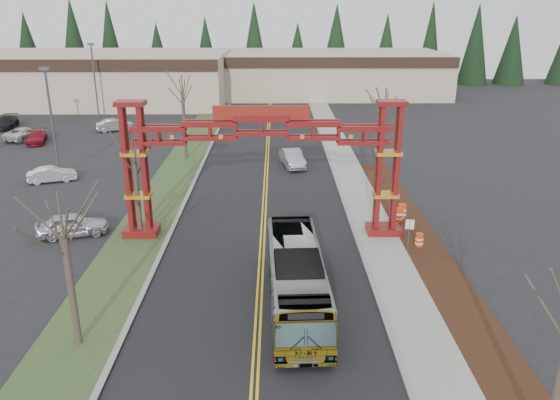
{
  "coord_description": "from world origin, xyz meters",
  "views": [
    {
      "loc": [
        0.87,
        -15.35,
        14.33
      ],
      "look_at": [
        1.11,
        13.99,
        3.88
      ],
      "focal_mm": 35.0,
      "sensor_mm": 36.0,
      "label": 1
    }
  ],
  "objects_px": {
    "barrel_mid": "(399,216)",
    "parked_car_far_b": "(26,133)",
    "parked_car_near_b": "(52,174)",
    "barrel_north": "(402,212)",
    "gateway_arch": "(262,147)",
    "bare_tree_right_far": "(385,116)",
    "bare_tree_median_mid": "(134,163)",
    "light_pole_near": "(51,115)",
    "parked_car_mid_a": "(37,137)",
    "bare_tree_median_far": "(183,98)",
    "silver_sedan": "(292,158)",
    "parked_car_far_c": "(6,122)",
    "parked_car_far_a": "(115,125)",
    "parked_car_near_a": "(72,225)",
    "bare_tree_median_near": "(64,239)",
    "barrel_south": "(419,241)",
    "retail_building_west": "(79,78)",
    "retail_building_east": "(329,73)",
    "transit_bus": "(296,278)",
    "light_pole_far": "(94,75)"
  },
  "relations": [
    {
      "from": "gateway_arch",
      "to": "barrel_south",
      "type": "distance_m",
      "value": 11.48
    },
    {
      "from": "parked_car_far_b",
      "to": "light_pole_near",
      "type": "relative_size",
      "value": 0.54
    },
    {
      "from": "bare_tree_median_far",
      "to": "barrel_north",
      "type": "distance_m",
      "value": 24.75
    },
    {
      "from": "gateway_arch",
      "to": "parked_car_mid_a",
      "type": "distance_m",
      "value": 36.88
    },
    {
      "from": "light_pole_near",
      "to": "bare_tree_median_far",
      "type": "bearing_deg",
      "value": 27.23
    },
    {
      "from": "parked_car_near_a",
      "to": "light_pole_far",
      "type": "relative_size",
      "value": 0.46
    },
    {
      "from": "bare_tree_median_near",
      "to": "light_pole_near",
      "type": "bearing_deg",
      "value": 112.08
    },
    {
      "from": "bare_tree_right_far",
      "to": "retail_building_west",
      "type": "bearing_deg",
      "value": 133.55
    },
    {
      "from": "parked_car_far_b",
      "to": "barrel_mid",
      "type": "bearing_deg",
      "value": 164.4
    },
    {
      "from": "parked_car_far_c",
      "to": "light_pole_near",
      "type": "distance_m",
      "value": 25.08
    },
    {
      "from": "light_pole_near",
      "to": "barrel_mid",
      "type": "height_order",
      "value": "light_pole_near"
    },
    {
      "from": "parked_car_far_a",
      "to": "barrel_mid",
      "type": "height_order",
      "value": "parked_car_far_a"
    },
    {
      "from": "parked_car_far_c",
      "to": "bare_tree_median_mid",
      "type": "bearing_deg",
      "value": -63.66
    },
    {
      "from": "parked_car_mid_a",
      "to": "bare_tree_median_mid",
      "type": "height_order",
      "value": "bare_tree_median_mid"
    },
    {
      "from": "bare_tree_median_mid",
      "to": "light_pole_near",
      "type": "height_order",
      "value": "light_pole_near"
    },
    {
      "from": "gateway_arch",
      "to": "bare_tree_median_mid",
      "type": "height_order",
      "value": "gateway_arch"
    },
    {
      "from": "retail_building_east",
      "to": "barrel_north",
      "type": "relative_size",
      "value": 34.86
    },
    {
      "from": "parked_car_far_c",
      "to": "bare_tree_median_near",
      "type": "relative_size",
      "value": 0.7
    },
    {
      "from": "retail_building_east",
      "to": "parked_car_far_b",
      "type": "relative_size",
      "value": 7.41
    },
    {
      "from": "light_pole_near",
      "to": "barrel_south",
      "type": "height_order",
      "value": "light_pole_near"
    },
    {
      "from": "parked_car_near_a",
      "to": "parked_car_near_b",
      "type": "height_order",
      "value": "parked_car_near_a"
    },
    {
      "from": "gateway_arch",
      "to": "silver_sedan",
      "type": "height_order",
      "value": "gateway_arch"
    },
    {
      "from": "light_pole_far",
      "to": "gateway_arch",
      "type": "bearing_deg",
      "value": -60.36
    },
    {
      "from": "parked_car_mid_a",
      "to": "bare_tree_median_far",
      "type": "bearing_deg",
      "value": -36.74
    },
    {
      "from": "retail_building_east",
      "to": "bare_tree_median_far",
      "type": "height_order",
      "value": "bare_tree_median_far"
    },
    {
      "from": "parked_car_near_b",
      "to": "bare_tree_median_far",
      "type": "bearing_deg",
      "value": -75.68
    },
    {
      "from": "gateway_arch",
      "to": "light_pole_near",
      "type": "height_order",
      "value": "light_pole_near"
    },
    {
      "from": "bare_tree_median_near",
      "to": "bare_tree_median_far",
      "type": "xyz_separation_m",
      "value": [
        0.0,
        31.39,
        0.94
      ]
    },
    {
      "from": "silver_sedan",
      "to": "barrel_north",
      "type": "height_order",
      "value": "silver_sedan"
    },
    {
      "from": "barrel_mid",
      "to": "transit_bus",
      "type": "bearing_deg",
      "value": -124.21
    },
    {
      "from": "gateway_arch",
      "to": "bare_tree_median_mid",
      "type": "relative_size",
      "value": 2.56
    },
    {
      "from": "parked_car_near_b",
      "to": "barrel_north",
      "type": "bearing_deg",
      "value": -128.0
    },
    {
      "from": "transit_bus",
      "to": "parked_car_near_a",
      "type": "height_order",
      "value": "transit_bus"
    },
    {
      "from": "retail_building_east",
      "to": "barrel_north",
      "type": "bearing_deg",
      "value": -90.14
    },
    {
      "from": "gateway_arch",
      "to": "retail_building_east",
      "type": "height_order",
      "value": "gateway_arch"
    },
    {
      "from": "parked_car_far_a",
      "to": "parked_car_mid_a",
      "type": "bearing_deg",
      "value": 111.1
    },
    {
      "from": "silver_sedan",
      "to": "parked_car_far_c",
      "type": "distance_m",
      "value": 39.12
    },
    {
      "from": "parked_car_near_a",
      "to": "bare_tree_median_near",
      "type": "height_order",
      "value": "bare_tree_median_near"
    },
    {
      "from": "parked_car_near_a",
      "to": "transit_bus",
      "type": "bearing_deg",
      "value": -139.38
    },
    {
      "from": "bare_tree_median_near",
      "to": "bare_tree_median_mid",
      "type": "xyz_separation_m",
      "value": [
        0.0,
        12.04,
        -0.06
      ]
    },
    {
      "from": "bare_tree_median_mid",
      "to": "barrel_north",
      "type": "height_order",
      "value": "bare_tree_median_mid"
    },
    {
      "from": "gateway_arch",
      "to": "bare_tree_median_near",
      "type": "xyz_separation_m",
      "value": [
        -8.0,
        -12.35,
        -0.85
      ]
    },
    {
      "from": "gateway_arch",
      "to": "parked_car_far_c",
      "type": "height_order",
      "value": "gateway_arch"
    },
    {
      "from": "gateway_arch",
      "to": "bare_tree_right_far",
      "type": "relative_size",
      "value": 2.28
    },
    {
      "from": "parked_car_far_a",
      "to": "bare_tree_right_far",
      "type": "xyz_separation_m",
      "value": [
        28.61,
        -20.27,
        4.98
      ]
    },
    {
      "from": "parked_car_near_b",
      "to": "barrel_north",
      "type": "height_order",
      "value": "parked_car_near_b"
    },
    {
      "from": "gateway_arch",
      "to": "parked_car_near_a",
      "type": "bearing_deg",
      "value": 180.0
    },
    {
      "from": "gateway_arch",
      "to": "bare_tree_right_far",
      "type": "height_order",
      "value": "gateway_arch"
    },
    {
      "from": "barrel_mid",
      "to": "parked_car_far_b",
      "type": "bearing_deg",
      "value": 145.3
    },
    {
      "from": "light_pole_near",
      "to": "parked_car_far_b",
      "type": "bearing_deg",
      "value": 122.6
    }
  ]
}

